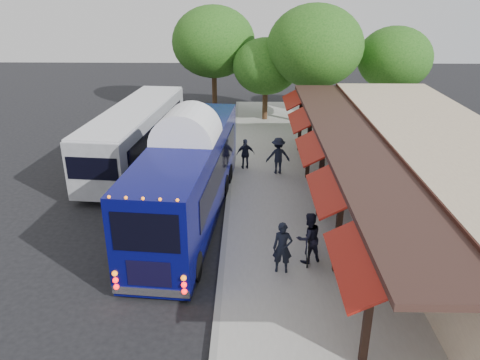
% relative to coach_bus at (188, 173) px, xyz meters
% --- Properties ---
extents(ground, '(90.00, 90.00, 0.00)m').
position_rel_coach_bus_xyz_m(ground, '(1.45, -4.12, -1.96)').
color(ground, black).
rests_on(ground, ground).
extents(sidewalk, '(10.00, 40.00, 0.15)m').
position_rel_coach_bus_xyz_m(sidewalk, '(6.45, -0.12, -1.89)').
color(sidewalk, '#9E9B93').
rests_on(sidewalk, ground).
extents(curb, '(0.20, 40.00, 0.16)m').
position_rel_coach_bus_xyz_m(curb, '(1.50, -0.12, -1.89)').
color(curb, gray).
rests_on(curb, ground).
extents(station_shelter, '(8.15, 20.00, 3.60)m').
position_rel_coach_bus_xyz_m(station_shelter, '(9.83, -0.12, -0.12)').
color(station_shelter, tan).
rests_on(station_shelter, ground).
extents(coach_bus, '(3.45, 11.58, 3.65)m').
position_rel_coach_bus_xyz_m(coach_bus, '(0.00, 0.00, 0.00)').
color(coach_bus, '#070958').
rests_on(coach_bus, ground).
extents(city_bus, '(3.53, 11.44, 3.02)m').
position_rel_coach_bus_xyz_m(city_bus, '(-3.51, 6.25, -0.29)').
color(city_bus, gray).
rests_on(city_bus, ground).
extents(ped_a, '(0.67, 0.47, 1.74)m').
position_rel_coach_bus_xyz_m(ped_a, '(3.49, -4.08, -0.94)').
color(ped_a, black).
rests_on(ped_a, sidewalk).
extents(ped_b, '(1.08, 0.98, 1.80)m').
position_rel_coach_bus_xyz_m(ped_b, '(4.40, -3.47, -0.91)').
color(ped_b, black).
rests_on(ped_b, sidewalk).
extents(ped_c, '(0.96, 0.52, 1.56)m').
position_rel_coach_bus_xyz_m(ped_c, '(2.23, 5.21, -1.03)').
color(ped_c, black).
rests_on(ped_c, sidewalk).
extents(ped_d, '(1.26, 0.82, 1.83)m').
position_rel_coach_bus_xyz_m(ped_d, '(3.85, 4.59, -0.90)').
color(ped_d, black).
rests_on(ped_d, sidewalk).
extents(sign_board, '(0.10, 0.45, 1.00)m').
position_rel_coach_bus_xyz_m(sign_board, '(4.35, -3.89, -1.14)').
color(sign_board, black).
rests_on(sign_board, sidewalk).
extents(tree_left, '(4.42, 4.42, 5.66)m').
position_rel_coach_bus_xyz_m(tree_left, '(3.51, 14.78, 1.81)').
color(tree_left, '#382314').
rests_on(tree_left, ground).
extents(tree_mid, '(6.13, 6.13, 7.85)m').
position_rel_coach_bus_xyz_m(tree_mid, '(6.57, 13.60, 3.28)').
color(tree_mid, '#382314').
rests_on(tree_mid, ground).
extents(tree_right, '(4.98, 4.98, 6.38)m').
position_rel_coach_bus_xyz_m(tree_right, '(12.17, 15.14, 2.29)').
color(tree_right, '#382314').
rests_on(tree_right, ground).
extents(tree_far, '(5.94, 5.94, 7.60)m').
position_rel_coach_bus_xyz_m(tree_far, '(-0.16, 17.34, 3.11)').
color(tree_far, '#382314').
rests_on(tree_far, ground).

